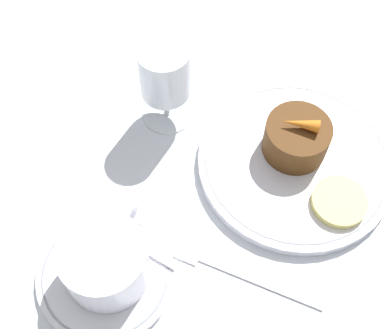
{
  "coord_description": "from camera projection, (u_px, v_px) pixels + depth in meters",
  "views": [
    {
      "loc": [
        -0.35,
        -0.07,
        0.59
      ],
      "look_at": [
        -0.06,
        0.05,
        0.04
      ],
      "focal_mm": 50.0,
      "sensor_mm": 36.0,
      "label": 1
    }
  ],
  "objects": [
    {
      "name": "carrot_garnish",
      "position": [
        301.0,
        124.0,
        0.63
      ],
      "size": [
        0.02,
        0.05,
        0.02
      ],
      "color": "orange",
      "rests_on": "dessert_cake"
    },
    {
      "name": "coffee_cup",
      "position": [
        105.0,
        261.0,
        0.57
      ],
      "size": [
        0.12,
        0.09,
        0.07
      ],
      "color": "white",
      "rests_on": "saucer"
    },
    {
      "name": "wine_glass",
      "position": [
        165.0,
        76.0,
        0.65
      ],
      "size": [
        0.07,
        0.07,
        0.12
      ],
      "color": "silver",
      "rests_on": "ground_plane"
    },
    {
      "name": "fork",
      "position": [
        221.0,
        266.0,
        0.61
      ],
      "size": [
        0.02,
        0.2,
        0.01
      ],
      "color": "silver",
      "rests_on": "ground_plane"
    },
    {
      "name": "ground_plane",
      "position": [
        250.0,
        156.0,
        0.68
      ],
      "size": [
        3.0,
        3.0,
        0.0
      ],
      "primitive_type": "plane",
      "color": "white"
    },
    {
      "name": "saucer",
      "position": [
        106.0,
        275.0,
        0.6
      ],
      "size": [
        0.16,
        0.16,
        0.01
      ],
      "color": "white",
      "rests_on": "ground_plane"
    },
    {
      "name": "dessert_cake",
      "position": [
        296.0,
        138.0,
        0.65
      ],
      "size": [
        0.08,
        0.08,
        0.05
      ],
      "color": "#563314",
      "rests_on": "dinner_plate"
    },
    {
      "name": "pineapple_slice",
      "position": [
        339.0,
        202.0,
        0.63
      ],
      "size": [
        0.07,
        0.07,
        0.01
      ],
      "color": "#EFE075",
      "rests_on": "dinner_plate"
    },
    {
      "name": "spoon",
      "position": [
        127.0,
        241.0,
        0.61
      ],
      "size": [
        0.02,
        0.11,
        0.0
      ],
      "color": "silver",
      "rests_on": "saucer"
    },
    {
      "name": "dinner_plate",
      "position": [
        295.0,
        162.0,
        0.67
      ],
      "size": [
        0.25,
        0.25,
        0.01
      ],
      "color": "white",
      "rests_on": "ground_plane"
    }
  ]
}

